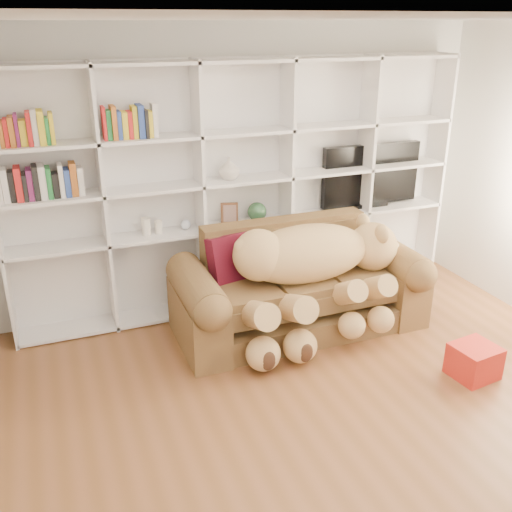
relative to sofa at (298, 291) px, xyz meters
name	(u,v)px	position (x,y,z in m)	size (l,w,h in m)	color
floor	(359,443)	(-0.29, -1.66, -0.36)	(5.00, 5.00, 0.00)	brown
ceiling	(396,20)	(-0.29, -1.66, 2.34)	(5.00, 5.00, 0.00)	white
wall_back	(237,169)	(-0.29, 0.84, 0.99)	(5.00, 0.02, 2.70)	silver
bookshelf	(218,180)	(-0.53, 0.70, 0.94)	(4.43, 0.35, 2.40)	white
sofa	(298,291)	(0.00, 0.00, 0.00)	(2.29, 0.99, 0.96)	brown
teddy_bear	(312,267)	(0.04, -0.19, 0.31)	(1.76, 0.95, 1.02)	tan
throw_pillow	(233,259)	(-0.58, 0.16, 0.35)	(0.44, 0.14, 0.44)	#560E20
gift_box	(474,361)	(0.99, -1.28, -0.23)	(0.34, 0.32, 0.27)	red
tv	(370,176)	(1.14, 0.70, 0.83)	(1.11, 0.18, 0.66)	black
picture_frame	(229,213)	(-0.44, 0.65, 0.62)	(0.17, 0.03, 0.21)	#58341E
green_vase	(257,212)	(-0.16, 0.65, 0.60)	(0.19, 0.19, 0.19)	#295130
figurine_tall	(146,226)	(-1.25, 0.65, 0.58)	(0.08, 0.08, 0.16)	silver
figurine_short	(159,227)	(-1.14, 0.65, 0.56)	(0.07, 0.07, 0.12)	silver
snow_globe	(186,225)	(-0.88, 0.65, 0.55)	(0.10, 0.10, 0.10)	silver
shelf_vase	(229,168)	(-0.44, 0.65, 1.05)	(0.19, 0.19, 0.20)	beige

